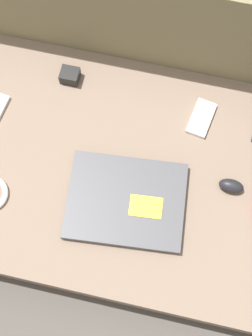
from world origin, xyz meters
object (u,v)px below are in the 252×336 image
Objects in this scene: computer_mouse at (231,186)px; charger_brick at (70,76)px; phone_small at (201,118)px; laptop at (126,201)px.

charger_brick reaches higher than computer_mouse.
computer_mouse is 0.22m from phone_small.
charger_brick is at bearing 158.16° from computer_mouse.
laptop is 0.34m from phone_small.
charger_brick reaches higher than laptop.
computer_mouse is at bearing 15.69° from laptop.
computer_mouse is 0.58× the size of phone_small.
phone_small is (0.16, 0.30, -0.01)m from laptop.
phone_small is 2.24× the size of charger_brick.
charger_brick reaches higher than phone_small.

